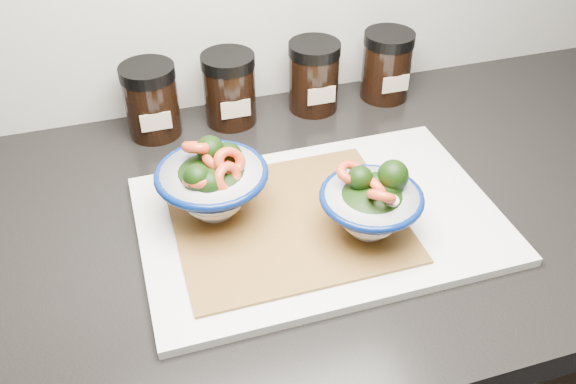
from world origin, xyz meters
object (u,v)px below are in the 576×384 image
object	(u,v)px
cutting_board	(319,219)
spice_jar_b	(230,89)
spice_jar_a	(151,101)
spice_jar_d	(387,65)
bowl_right	(372,204)
spice_jar_c	(314,76)
bowl_left	(213,183)

from	to	relation	value
cutting_board	spice_jar_b	xyz separation A→B (m)	(-0.05, 0.27, 0.05)
spice_jar_a	spice_jar_d	world-z (taller)	same
cutting_board	spice_jar_d	bearing A→B (deg)	52.22
bowl_right	spice_jar_d	xyz separation A→B (m)	(0.16, 0.32, 0.00)
cutting_board	spice_jar_c	xyz separation A→B (m)	(0.09, 0.27, 0.05)
bowl_right	spice_jar_d	world-z (taller)	spice_jar_d
bowl_right	spice_jar_b	size ratio (longest dim) A/B	1.10
bowl_right	spice_jar_a	distance (m)	0.39
spice_jar_d	bowl_left	bearing A→B (deg)	-145.82
spice_jar_a	spice_jar_b	xyz separation A→B (m)	(0.12, 0.00, 0.00)
spice_jar_d	cutting_board	bearing A→B (deg)	-127.78
bowl_right	spice_jar_a	size ratio (longest dim) A/B	1.10
spice_jar_a	bowl_right	bearing A→B (deg)	-55.44
cutting_board	bowl_left	xyz separation A→B (m)	(-0.13, 0.04, 0.05)
spice_jar_c	cutting_board	bearing A→B (deg)	-107.37
bowl_left	spice_jar_d	size ratio (longest dim) A/B	1.24
spice_jar_b	spice_jar_a	bearing A→B (deg)	180.00
bowl_left	spice_jar_d	xyz separation A→B (m)	(0.34, 0.23, -0.00)
bowl_left	spice_jar_c	world-z (taller)	bowl_left
spice_jar_c	spice_jar_d	size ratio (longest dim) A/B	1.00
cutting_board	spice_jar_b	world-z (taller)	spice_jar_b
spice_jar_c	spice_jar_d	xyz separation A→B (m)	(0.13, 0.00, 0.00)
bowl_left	spice_jar_a	size ratio (longest dim) A/B	1.24
spice_jar_d	spice_jar_c	bearing A→B (deg)	180.00
bowl_right	spice_jar_b	world-z (taller)	spice_jar_b
cutting_board	bowl_left	bearing A→B (deg)	160.47
bowl_right	spice_jar_b	distance (m)	0.33
spice_jar_a	spice_jar_c	bearing A→B (deg)	0.00
spice_jar_a	spice_jar_d	bearing A→B (deg)	0.00
spice_jar_a	spice_jar_c	size ratio (longest dim) A/B	1.00
spice_jar_d	bowl_right	bearing A→B (deg)	-117.17
cutting_board	spice_jar_a	world-z (taller)	spice_jar_a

